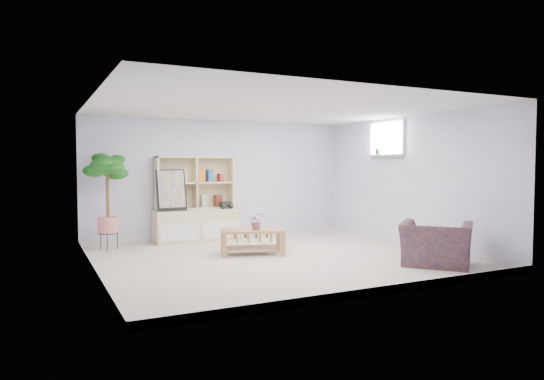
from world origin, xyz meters
name	(u,v)px	position (x,y,z in m)	size (l,w,h in m)	color
floor	(275,258)	(0.00, 0.00, 0.00)	(5.50, 5.00, 0.01)	tan
ceiling	(276,108)	(0.00, 0.00, 2.40)	(5.50, 5.00, 0.01)	silver
walls	(276,183)	(0.00, 0.00, 1.20)	(5.51, 5.01, 2.40)	silver
baseboard	(275,255)	(0.00, 0.00, 0.05)	(5.50, 5.00, 0.10)	silver
window	(387,139)	(2.73, 0.60, 2.00)	(0.10, 0.98, 0.68)	silver
window_sill	(384,155)	(2.67, 0.60, 1.68)	(0.14, 1.00, 0.04)	silver
storage_unit	(197,199)	(-0.60, 2.24, 0.83)	(1.66, 0.56, 1.66)	beige
poster	(171,190)	(-1.12, 2.16, 1.02)	(0.57, 0.13, 0.79)	yellow
toy_truck	(226,205)	(-0.03, 2.16, 0.70)	(0.31, 0.21, 0.16)	black
coffee_table	(252,242)	(-0.20, 0.47, 0.21)	(1.03, 0.56, 0.42)	#9D652E
table_plant	(256,221)	(-0.16, 0.38, 0.56)	(0.25, 0.22, 0.28)	#266422
floor_tree	(108,202)	(-2.30, 1.96, 0.85)	(0.63, 0.63, 1.71)	#165210
armchair	(436,241)	(1.87, -1.58, 0.37)	(0.99, 0.87, 0.74)	#1B1940
sill_plant	(378,148)	(2.67, 0.79, 1.82)	(0.14, 0.11, 0.25)	#165210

